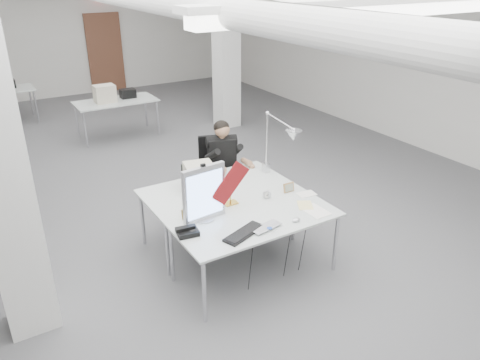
# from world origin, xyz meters

# --- Properties ---
(room_shell) EXTENTS (10.04, 14.04, 3.24)m
(room_shell) POSITION_xyz_m (0.04, 0.13, 1.69)
(room_shell) COLOR #515153
(room_shell) RESTS_ON ground
(desk_main) EXTENTS (1.80, 0.90, 0.02)m
(desk_main) POSITION_xyz_m (0.00, -2.50, 0.74)
(desk_main) COLOR silver
(desk_main) RESTS_ON room_shell
(desk_second) EXTENTS (1.80, 0.90, 0.02)m
(desk_second) POSITION_xyz_m (0.00, -1.60, 0.74)
(desk_second) COLOR silver
(desk_second) RESTS_ON room_shell
(bg_desk_a) EXTENTS (1.60, 0.80, 0.02)m
(bg_desk_a) POSITION_xyz_m (0.20, 3.00, 0.74)
(bg_desk_a) COLOR silver
(bg_desk_a) RESTS_ON room_shell
(office_chair) EXTENTS (0.73, 0.73, 1.18)m
(office_chair) POSITION_xyz_m (0.48, -0.87, 0.59)
(office_chair) COLOR black
(office_chair) RESTS_ON room_shell
(seated_person) EXTENTS (0.71, 0.79, 0.99)m
(seated_person) POSITION_xyz_m (0.48, -0.92, 0.90)
(seated_person) COLOR black
(seated_person) RESTS_ON office_chair
(monitor) EXTENTS (0.50, 0.10, 0.62)m
(monitor) POSITION_xyz_m (-0.49, -2.25, 1.06)
(monitor) COLOR #AEADB2
(monitor) RESTS_ON desk_main
(pennant) EXTENTS (0.46, 0.05, 0.49)m
(pennant) POSITION_xyz_m (-0.19, -2.29, 1.13)
(pennant) COLOR maroon
(pennant) RESTS_ON monitor
(keyboard) EXTENTS (0.52, 0.32, 0.02)m
(keyboard) POSITION_xyz_m (-0.29, -2.73, 0.77)
(keyboard) COLOR black
(keyboard) RESTS_ON desk_main
(laptop) EXTENTS (0.38, 0.28, 0.03)m
(laptop) POSITION_xyz_m (-0.03, -2.80, 0.77)
(laptop) COLOR silver
(laptop) RESTS_ON desk_main
(mouse) EXTENTS (0.11, 0.08, 0.04)m
(mouse) POSITION_xyz_m (0.32, -2.79, 0.77)
(mouse) COLOR silver
(mouse) RESTS_ON desk_main
(bankers_lamp) EXTENTS (0.32, 0.23, 0.34)m
(bankers_lamp) POSITION_xyz_m (-0.07, -2.08, 0.93)
(bankers_lamp) COLOR #B48D38
(bankers_lamp) RESTS_ON desk_main
(desk_phone) EXTENTS (0.24, 0.22, 0.05)m
(desk_phone) POSITION_xyz_m (-0.78, -2.43, 0.78)
(desk_phone) COLOR black
(desk_phone) RESTS_ON desk_main
(picture_frame_left) EXTENTS (0.15, 0.04, 0.11)m
(picture_frame_left) POSITION_xyz_m (-0.63, -2.13, 0.81)
(picture_frame_left) COLOR olive
(picture_frame_left) RESTS_ON desk_main
(picture_frame_right) EXTENTS (0.15, 0.04, 0.12)m
(picture_frame_right) POSITION_xyz_m (0.69, -2.17, 0.81)
(picture_frame_right) COLOR tan
(picture_frame_right) RESTS_ON desk_main
(desk_clock) EXTENTS (0.10, 0.07, 0.10)m
(desk_clock) POSITION_xyz_m (0.36, -2.18, 0.81)
(desk_clock) COLOR #BCBCC1
(desk_clock) RESTS_ON desk_main
(paper_stack_a) EXTENTS (0.23, 0.32, 0.01)m
(paper_stack_a) POSITION_xyz_m (0.65, -2.72, 0.76)
(paper_stack_a) COLOR white
(paper_stack_a) RESTS_ON desk_main
(paper_stack_b) EXTENTS (0.25, 0.28, 0.01)m
(paper_stack_b) POSITION_xyz_m (0.63, -2.56, 0.76)
(paper_stack_b) COLOR #E7D78A
(paper_stack_b) RESTS_ON desk_main
(paper_stack_c) EXTENTS (0.24, 0.18, 0.01)m
(paper_stack_c) POSITION_xyz_m (0.83, -2.34, 0.76)
(paper_stack_c) COLOR white
(paper_stack_c) RESTS_ON desk_main
(beige_monitor) EXTENTS (0.40, 0.39, 0.32)m
(beige_monitor) POSITION_xyz_m (-0.19, -1.53, 0.92)
(beige_monitor) COLOR #B8B299
(beige_monitor) RESTS_ON desk_second
(architect_lamp) EXTENTS (0.28, 0.72, 0.91)m
(architect_lamp) POSITION_xyz_m (0.79, -1.79, 1.21)
(architect_lamp) COLOR silver
(architect_lamp) RESTS_ON desk_second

